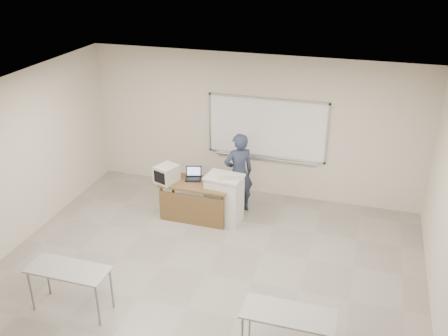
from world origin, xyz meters
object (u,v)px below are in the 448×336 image
(instructor_desk, at_px, (195,195))
(laptop, at_px, (194,176))
(whiteboard, at_px, (267,129))
(podium, at_px, (224,199))
(mouse, at_px, (207,182))
(keyboard, at_px, (231,178))
(crt_monitor, at_px, (167,174))
(presenter, at_px, (239,173))

(instructor_desk, height_order, laptop, laptop)
(whiteboard, xyz_separation_m, instructor_desk, (-1.06, -1.48, -0.95))
(whiteboard, distance_m, podium, 1.76)
(mouse, distance_m, keyboard, 0.57)
(podium, xyz_separation_m, mouse, (-0.36, 0.05, 0.28))
(whiteboard, bearing_deg, laptop, -133.70)
(crt_monitor, distance_m, presenter, 1.40)
(instructor_desk, relative_size, presenter, 0.82)
(podium, bearing_deg, mouse, 179.06)
(mouse, bearing_deg, crt_monitor, -164.58)
(whiteboard, bearing_deg, presenter, -111.62)
(podium, bearing_deg, keyboard, -21.18)
(crt_monitor, bearing_deg, whiteboard, 62.73)
(presenter, bearing_deg, keyboard, 54.15)
(presenter, bearing_deg, crt_monitor, -9.95)
(laptop, bearing_deg, whiteboard, 30.89)
(keyboard, xyz_separation_m, presenter, (0.00, 0.56, -0.15))
(podium, relative_size, laptop, 3.16)
(instructor_desk, distance_m, mouse, 0.35)
(instructor_desk, bearing_deg, mouse, 39.38)
(whiteboard, height_order, mouse, whiteboard)
(crt_monitor, distance_m, laptop, 0.54)
(keyboard, bearing_deg, podium, 136.15)
(instructor_desk, height_order, mouse, mouse)
(podium, relative_size, crt_monitor, 2.33)
(laptop, height_order, mouse, laptop)
(instructor_desk, height_order, crt_monitor, crt_monitor)
(laptop, xyz_separation_m, mouse, (0.30, -0.10, -0.04))
(instructor_desk, xyz_separation_m, crt_monitor, (-0.55, -0.01, 0.38))
(laptop, height_order, keyboard, keyboard)
(keyboard, bearing_deg, crt_monitor, 165.98)
(crt_monitor, bearing_deg, presenter, 45.76)
(crt_monitor, xyz_separation_m, keyboard, (1.26, 0.05, 0.06))
(laptop, bearing_deg, crt_monitor, -163.69)
(presenter, bearing_deg, laptop, -13.49)
(instructor_desk, xyz_separation_m, laptop, (-0.10, 0.26, 0.27))
(instructor_desk, height_order, podium, podium)
(instructor_desk, relative_size, laptop, 4.47)
(instructor_desk, bearing_deg, keyboard, 3.50)
(crt_monitor, bearing_deg, keyboard, 22.18)
(instructor_desk, bearing_deg, crt_monitor, -177.97)
(podium, height_order, presenter, presenter)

